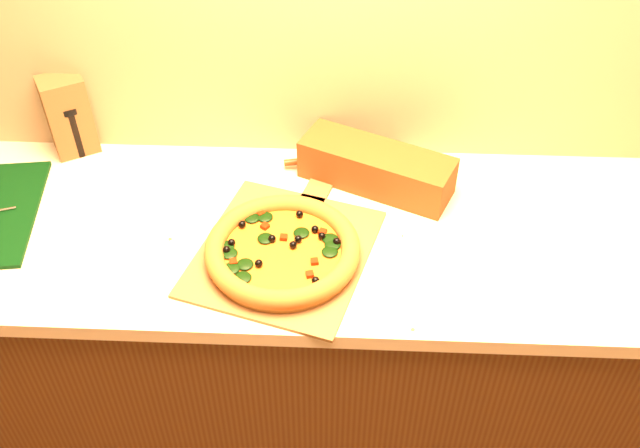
# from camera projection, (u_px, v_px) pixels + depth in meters

# --- Properties ---
(cabinet) EXTENTS (2.80, 0.65, 0.86)m
(cabinet) POSITION_uv_depth(u_px,v_px,m) (330.00, 345.00, 2.09)
(cabinet) COLOR #4D2810
(cabinet) RESTS_ON ground
(countertop) EXTENTS (2.84, 0.68, 0.04)m
(countertop) POSITION_uv_depth(u_px,v_px,m) (332.00, 234.00, 1.79)
(countertop) COLOR beige
(countertop) RESTS_ON cabinet
(pizza_peel) EXTENTS (0.50, 0.62, 0.01)m
(pizza_peel) POSITION_uv_depth(u_px,v_px,m) (286.00, 248.00, 1.72)
(pizza_peel) COLOR brown
(pizza_peel) RESTS_ON countertop
(pizza) EXTENTS (0.37, 0.37, 0.05)m
(pizza) POSITION_uv_depth(u_px,v_px,m) (283.00, 250.00, 1.67)
(pizza) COLOR #A76829
(pizza) RESTS_ON pizza_peel
(bottle_cap) EXTENTS (0.04, 0.04, 0.01)m
(bottle_cap) POSITION_uv_depth(u_px,v_px,m) (331.00, 254.00, 1.70)
(bottle_cap) COLOR black
(bottle_cap) RESTS_ON countertop
(pepper_grinder) EXTENTS (0.06, 0.06, 0.11)m
(pepper_grinder) POSITION_uv_depth(u_px,v_px,m) (411.00, 181.00, 1.84)
(pepper_grinder) COLOR black
(pepper_grinder) RESTS_ON countertop
(rolling_pin) EXTENTS (0.32, 0.09, 0.04)m
(rolling_pin) POSITION_uv_depth(u_px,v_px,m) (343.00, 157.00, 1.95)
(rolling_pin) COLOR #5D2D10
(rolling_pin) RESTS_ON countertop
(bread_bag) EXTENTS (0.42, 0.28, 0.11)m
(bread_bag) POSITION_uv_depth(u_px,v_px,m) (376.00, 168.00, 1.86)
(bread_bag) COLOR #603012
(bread_bag) RESTS_ON countertop
(paper_bag) EXTENTS (0.14, 0.14, 0.23)m
(paper_bag) POSITION_uv_depth(u_px,v_px,m) (69.00, 115.00, 1.94)
(paper_bag) COLOR brown
(paper_bag) RESTS_ON countertop
(dark_jar) EXTENTS (0.10, 0.10, 0.16)m
(dark_jar) POSITION_uv_depth(u_px,v_px,m) (72.00, 126.00, 1.96)
(dark_jar) COLOR black
(dark_jar) RESTS_ON countertop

